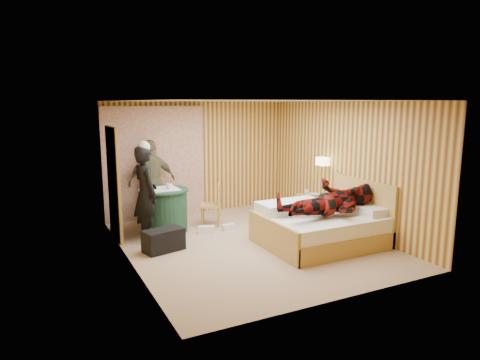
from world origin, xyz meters
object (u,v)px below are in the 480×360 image
bed (321,226)px  nightstand (309,207)px  chair_far (154,197)px  man_on_bed (331,192)px  chair_near (214,201)px  duffel_bag (164,240)px  round_table (164,210)px  wall_lamp (323,161)px  woman_standing (146,194)px  man_at_table (152,181)px

bed → nightstand: size_ratio=3.62×
nightstand → chair_far: chair_far is taller
nightstand → man_on_bed: (-0.73, -1.62, 0.70)m
chair_near → duffel_bag: (-1.36, -1.01, -0.32)m
chair_far → duffel_bag: 1.90m
nightstand → round_table: size_ratio=0.58×
chair_far → chair_near: chair_far is taller
chair_far → bed: bearing=-45.9°
wall_lamp → round_table: bearing=163.7°
nightstand → chair_near: chair_near is taller
wall_lamp → nightstand: wall_lamp is taller
wall_lamp → chair_far: 3.56m
woman_standing → man_at_table: size_ratio=1.00×
chair_far → duffel_bag: (-0.34, -1.83, -0.35)m
chair_far → man_at_table: 0.33m
round_table → woman_standing: 0.74m
chair_far → man_on_bed: man_on_bed is taller
wall_lamp → nightstand: bearing=97.1°
nightstand → chair_far: bearing=156.7°
nightstand → chair_near: 2.07m
woman_standing → chair_far: bearing=-29.8°
round_table → man_at_table: size_ratio=0.55×
bed → man_on_bed: size_ratio=1.13×
bed → woman_standing: bearing=150.2°
chair_far → duffel_bag: chair_far is taller
nightstand → man_at_table: size_ratio=0.32×
woman_standing → man_on_bed: (2.74, -1.78, 0.11)m
bed → man_at_table: size_ratio=1.16×
bed → round_table: bearing=139.4°
man_on_bed → duffel_bag: bearing=157.4°
bed → chair_far: bearing=130.0°
round_table → woman_standing: woman_standing is taller
wall_lamp → round_table: wall_lamp is taller
nightstand → duffel_bag: bearing=-171.0°
duffel_bag → woman_standing: (-0.10, 0.69, 0.68)m
chair_far → woman_standing: (-0.45, -1.15, 0.33)m
bed → chair_near: bed is taller
wall_lamp → bed: size_ratio=0.13×
nightstand → chair_near: size_ratio=0.63×
chair_far → man_on_bed: 3.74m
chair_far → woman_standing: size_ratio=0.54×
duffel_bag → man_on_bed: 2.96m
chair_far → chair_near: bearing=-34.6°
nightstand → woman_standing: (-3.47, 0.16, 0.59)m
nightstand → man_on_bed: size_ratio=0.31×
woman_standing → man_at_table: woman_standing is taller
round_table → woman_standing: size_ratio=0.55×
man_at_table → man_on_bed: man_on_bed is taller
woman_standing → man_at_table: 1.28m
nightstand → bed: bearing=-118.4°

